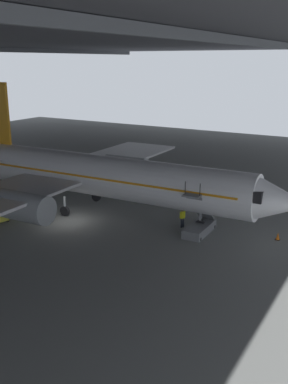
# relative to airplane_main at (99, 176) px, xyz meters

# --- Properties ---
(ground_plane) EXTENTS (110.00, 110.00, 0.00)m
(ground_plane) POSITION_rel_airplane_main_xyz_m (-3.52, 0.69, -3.44)
(ground_plane) COLOR slate
(airplane_main) EXTENTS (35.01, 36.37, 11.41)m
(airplane_main) POSITION_rel_airplane_main_xyz_m (0.00, 0.00, 0.00)
(airplane_main) COLOR white
(airplane_main) RESTS_ON ground_plane
(boarding_stairs) EXTENTS (4.22, 1.61, 4.65)m
(boarding_stairs) POSITION_rel_airplane_main_xyz_m (-0.31, -10.11, -2.71)
(boarding_stairs) COLOR slate
(boarding_stairs) RESTS_ON ground_plane
(crew_worker_by_stairs) EXTENTS (0.49, 0.37, 1.63)m
(crew_worker_by_stairs) POSITION_rel_airplane_main_xyz_m (0.17, -8.37, -2.52)
(crew_worker_by_stairs) COLOR #232838
(crew_worker_by_stairs) RESTS_ON ground_plane
(traffic_cone_orange) EXTENTS (0.36, 0.36, 0.60)m
(traffic_cone_orange) POSITION_rel_airplane_main_xyz_m (1.52, -15.95, -3.15)
(traffic_cone_orange) COLOR black
(traffic_cone_orange) RESTS_ON ground_plane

